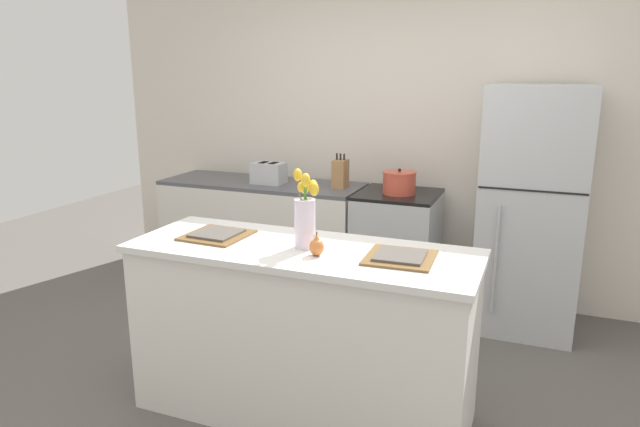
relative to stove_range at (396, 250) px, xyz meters
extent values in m
plane|color=#59544F|center=(-0.10, -1.60, -0.46)|extent=(10.00, 10.00, 0.00)
cube|color=silver|center=(-0.10, 0.40, 0.89)|extent=(5.20, 0.08, 2.70)
cube|color=silver|center=(-0.10, -1.60, 0.00)|extent=(1.76, 0.62, 0.91)
cube|color=silver|center=(-0.10, -1.60, 0.47)|extent=(1.80, 0.66, 0.03)
cube|color=silver|center=(-1.16, 0.00, -0.01)|extent=(1.68, 0.60, 0.89)
cube|color=#515156|center=(-1.16, 0.00, 0.44)|extent=(1.68, 0.60, 0.03)
cube|color=#B2B5B7|center=(0.00, 0.00, -0.01)|extent=(0.60, 0.60, 0.89)
cube|color=black|center=(0.00, 0.00, 0.45)|extent=(0.60, 0.60, 0.02)
cube|color=black|center=(0.00, -0.30, -0.05)|extent=(0.42, 0.01, 0.29)
cube|color=#B7BABC|center=(0.95, 0.00, 0.40)|extent=(0.68, 0.64, 1.73)
cube|color=black|center=(0.95, -0.32, 0.61)|extent=(0.67, 0.01, 0.01)
cylinder|color=#B2B5B7|center=(0.76, -0.34, 0.13)|extent=(0.02, 0.02, 0.75)
cylinder|color=silver|center=(-0.08, -1.59, 0.61)|extent=(0.11, 0.11, 0.25)
cylinder|color=#4C9342|center=(-0.06, -1.60, 0.66)|extent=(0.06, 0.01, 0.22)
ellipsoid|color=yellow|center=(-0.03, -1.60, 0.80)|extent=(0.05, 0.05, 0.07)
cylinder|color=#4C9342|center=(-0.08, -1.58, 0.66)|extent=(0.04, 0.10, 0.21)
ellipsoid|color=yellow|center=(-0.06, -1.54, 0.79)|extent=(0.05, 0.05, 0.07)
cylinder|color=#4C9342|center=(-0.09, -1.57, 0.66)|extent=(0.04, 0.09, 0.20)
ellipsoid|color=yellow|center=(-0.11, -1.53, 0.78)|extent=(0.04, 0.04, 0.06)
cylinder|color=#4C9342|center=(-0.09, -1.59, 0.69)|extent=(0.06, 0.01, 0.29)
ellipsoid|color=yellow|center=(-0.12, -1.59, 0.86)|extent=(0.04, 0.04, 0.06)
cylinder|color=#4C9342|center=(-0.09, -1.60, 0.67)|extent=(0.02, 0.04, 0.24)
ellipsoid|color=yellow|center=(-0.09, -1.62, 0.80)|extent=(0.03, 0.03, 0.05)
cylinder|color=#4C9342|center=(-0.08, -1.61, 0.69)|extent=(0.03, 0.05, 0.27)
ellipsoid|color=yellow|center=(-0.06, -1.63, 0.84)|extent=(0.05, 0.05, 0.07)
ellipsoid|color=#C66B33|center=(0.02, -1.69, 0.53)|extent=(0.07, 0.07, 0.08)
cone|color=#C66B33|center=(0.02, -1.69, 0.58)|extent=(0.04, 0.04, 0.03)
cylinder|color=brown|center=(0.02, -1.69, 0.60)|extent=(0.01, 0.01, 0.02)
cube|color=brown|center=(-0.61, -1.59, 0.49)|extent=(0.34, 0.34, 0.01)
cube|color=#514C47|center=(-0.61, -1.59, 0.50)|extent=(0.24, 0.24, 0.01)
cube|color=brown|center=(0.41, -1.59, 0.49)|extent=(0.34, 0.34, 0.01)
cube|color=#514C47|center=(0.41, -1.59, 0.50)|extent=(0.24, 0.24, 0.01)
cube|color=#B7BABC|center=(-1.08, -0.03, 0.54)|extent=(0.26, 0.18, 0.17)
cube|color=black|center=(-1.12, -0.03, 0.63)|extent=(0.05, 0.11, 0.01)
cube|color=black|center=(-1.03, -0.03, 0.63)|extent=(0.05, 0.11, 0.01)
cube|color=black|center=(-1.22, -0.03, 0.57)|extent=(0.02, 0.02, 0.02)
cylinder|color=#CC4C38|center=(0.01, -0.02, 0.54)|extent=(0.25, 0.25, 0.15)
cylinder|color=#CC4C38|center=(0.01, -0.02, 0.62)|extent=(0.25, 0.25, 0.01)
sphere|color=black|center=(0.01, -0.02, 0.64)|extent=(0.02, 0.02, 0.02)
cube|color=#A37547|center=(-0.48, 0.02, 0.57)|extent=(0.10, 0.14, 0.22)
cylinder|color=black|center=(-0.51, 0.02, 0.70)|extent=(0.01, 0.01, 0.05)
cylinder|color=black|center=(-0.48, 0.02, 0.70)|extent=(0.01, 0.01, 0.05)
cylinder|color=black|center=(-0.45, 0.02, 0.70)|extent=(0.01, 0.01, 0.05)
camera|label=1|loc=(1.01, -4.14, 1.37)|focal=32.00mm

